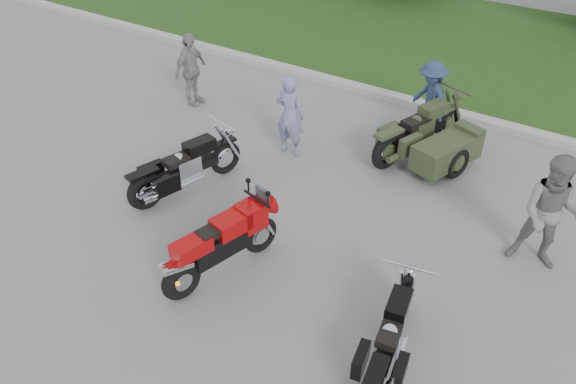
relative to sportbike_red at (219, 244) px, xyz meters
The scene contains 11 objects.
ground 0.94m from the sportbike_red, 124.84° to the left, with size 80.00×80.00×0.00m, color gray.
curb 6.64m from the sportbike_red, 93.69° to the left, with size 60.00×0.30×0.15m, color #B2AFA7.
grass_strip 10.78m from the sportbike_red, 92.27° to the left, with size 60.00×8.00×0.14m, color #36571D.
sportbike_red is the anchor object (origin of this frame).
cruiser_left 2.26m from the sportbike_red, 145.51° to the left, with size 0.77×2.26×0.89m.
cruiser_right 2.72m from the sportbike_red, ahead, with size 0.57×2.05×0.79m.
cruiser_sidecar 4.75m from the sportbike_red, 71.99° to the left, with size 1.67×2.40×0.95m.
person_stripe 3.57m from the sportbike_red, 106.55° to the left, with size 0.59×0.39×1.62m, color #838CB2.
person_grey 4.73m from the sportbike_red, 35.96° to the left, with size 0.90×0.70×1.85m, color gray.
person_denim 5.65m from the sportbike_red, 80.52° to the left, with size 1.01×0.58×1.57m, color navy.
person_back 5.65m from the sportbike_red, 134.96° to the left, with size 0.95×0.40×1.63m, color #9C9B97.
Camera 1 is at (4.54, -5.14, 5.83)m, focal length 35.00 mm.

